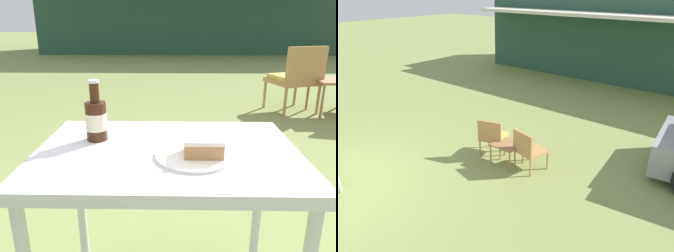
# 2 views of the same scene
# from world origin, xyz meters

# --- Properties ---
(cabin_building) EXTENTS (11.96, 4.64, 3.12)m
(cabin_building) POSITION_xyz_m (1.36, 11.93, 1.57)
(cabin_building) COLOR #284C3D
(cabin_building) RESTS_ON ground_plane
(wicker_chair_cushioned) EXTENTS (0.67, 0.66, 0.86)m
(wicker_chair_cushioned) POSITION_xyz_m (1.58, 3.17, 0.47)
(wicker_chair_cushioned) COLOR #B2844C
(wicker_chair_cushioned) RESTS_ON ground_plane
(wicker_chair_plain) EXTENTS (0.64, 0.63, 0.86)m
(wicker_chair_plain) POSITION_xyz_m (2.55, 3.14, 0.48)
(wicker_chair_plain) COLOR #B2844C
(wicker_chair_plain) RESTS_ON ground_plane
(garden_side_table) EXTENTS (0.57, 0.50, 0.45)m
(garden_side_table) POSITION_xyz_m (2.07, 3.07, 0.40)
(garden_side_table) COLOR #996B42
(garden_side_table) RESTS_ON ground_plane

